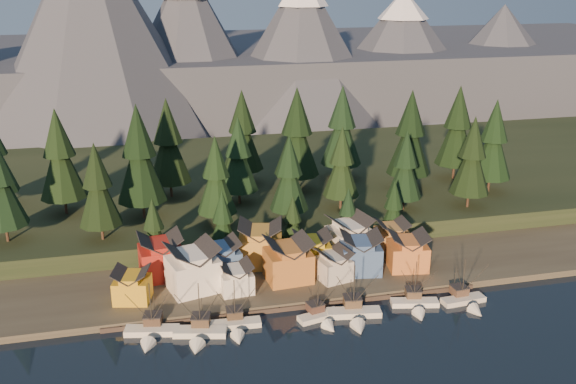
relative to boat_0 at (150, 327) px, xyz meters
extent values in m
plane|color=black|center=(30.36, -11.25, -2.18)|extent=(500.00, 500.00, 0.00)
cube|color=#373228|center=(30.36, 28.75, -1.43)|extent=(400.00, 50.00, 1.50)
cube|color=black|center=(30.36, 78.75, 0.82)|extent=(420.00, 100.00, 6.00)
cube|color=#3F342D|center=(30.36, 5.25, -1.68)|extent=(80.00, 4.00, 1.00)
cube|color=#464D5A|center=(30.36, 228.75, 12.82)|extent=(560.00, 160.00, 30.00)
cone|color=#464D5A|center=(-14.64, 168.75, 42.82)|extent=(100.00, 100.00, 90.00)
cone|color=#464D5A|center=(25.36, 186.75, 33.82)|extent=(80.00, 80.00, 72.00)
cone|color=#464D5A|center=(75.36, 174.75, 31.82)|extent=(84.00, 84.00, 68.00)
cone|color=#464D5A|center=(130.36, 190.75, 26.82)|extent=(92.00, 92.00, 58.00)
cone|color=white|center=(130.36, 190.75, 48.86)|extent=(25.76, 25.76, 13.92)
cone|color=#464D5A|center=(190.36, 198.75, 22.82)|extent=(88.00, 88.00, 50.00)
cube|color=silver|center=(0.24, 1.18, -1.81)|extent=(10.88, 5.18, 1.68)
cone|color=silver|center=(-0.91, -4.44, -1.81)|extent=(3.80, 4.13, 3.15)
cube|color=black|center=(0.24, 1.18, -2.44)|extent=(11.14, 5.28, 0.37)
cube|color=#463325|center=(0.62, 3.06, -0.18)|extent=(3.92, 3.76, 1.89)
cube|color=#292626|center=(0.62, 3.06, 0.86)|extent=(4.17, 4.00, 0.21)
cylinder|color=black|center=(0.37, 1.81, 3.70)|extent=(0.19, 0.19, 9.44)
cylinder|color=black|center=(1.06, 5.18, 1.28)|extent=(0.15, 0.15, 4.62)
cube|color=silver|center=(9.35, -1.52, -1.80)|extent=(10.71, 5.48, 1.72)
cone|color=silver|center=(8.07, -7.00, -1.80)|extent=(3.94, 4.14, 3.23)
cube|color=black|center=(9.35, -1.52, -2.45)|extent=(10.97, 5.59, 0.38)
cube|color=#4B3928|center=(9.78, 0.31, -0.14)|extent=(4.09, 3.93, 1.94)
cube|color=#292626|center=(9.78, 0.31, 0.94)|extent=(4.34, 4.18, 0.22)
cylinder|color=black|center=(9.49, -0.91, 3.84)|extent=(0.19, 0.19, 9.68)
cylinder|color=black|center=(10.27, 2.37, 1.37)|extent=(0.15, 0.15, 4.73)
cube|color=beige|center=(16.56, -0.06, -1.83)|extent=(10.25, 3.51, 1.58)
cone|color=beige|center=(16.25, -5.60, -1.83)|extent=(3.14, 3.61, 2.96)
cube|color=black|center=(16.56, -0.06, -2.42)|extent=(10.50, 3.57, 0.34)
cube|color=#423323|center=(16.66, 1.79, -0.31)|extent=(3.31, 3.12, 1.77)
cube|color=#292626|center=(16.66, 1.79, 0.68)|extent=(3.52, 3.33, 0.20)
cylinder|color=black|center=(16.59, 0.56, 3.34)|extent=(0.18, 0.18, 8.87)
cylinder|color=black|center=(16.77, 3.88, 1.07)|extent=(0.14, 0.14, 4.33)
cube|color=silver|center=(33.55, -1.05, -1.85)|extent=(9.16, 4.71, 1.52)
cone|color=silver|center=(34.61, -5.73, -1.85)|extent=(3.44, 3.54, 2.85)
cube|color=black|center=(33.55, -1.05, -2.42)|extent=(9.38, 4.80, 0.33)
cube|color=#4D3329|center=(33.19, 0.51, -0.38)|extent=(3.59, 3.45, 1.71)
cube|color=#292626|center=(33.19, 0.51, 0.57)|extent=(3.82, 3.67, 0.19)
cylinder|color=black|center=(33.43, -0.53, 3.13)|extent=(0.17, 0.17, 8.54)
cylinder|color=black|center=(32.79, 2.28, 0.95)|extent=(0.13, 0.13, 4.17)
cube|color=silver|center=(40.90, -1.45, -1.80)|extent=(11.49, 4.96, 1.74)
cone|color=silver|center=(39.95, -7.48, -1.80)|extent=(3.82, 4.26, 3.27)
cube|color=black|center=(40.90, -1.45, -2.45)|extent=(11.77, 5.05, 0.38)
cube|color=brown|center=(41.21, 0.56, -0.11)|extent=(3.95, 3.77, 1.96)
cube|color=#292626|center=(41.21, 0.56, 0.98)|extent=(4.20, 4.02, 0.22)
cylinder|color=black|center=(41.00, -0.78, 3.93)|extent=(0.20, 0.20, 9.81)
cylinder|color=black|center=(41.57, 2.84, 1.42)|extent=(0.15, 0.15, 4.80)
cube|color=white|center=(54.84, -0.32, -1.84)|extent=(10.36, 4.91, 1.55)
cone|color=white|center=(53.71, -5.67, -1.84)|extent=(3.56, 3.93, 2.91)
cube|color=black|center=(54.84, -0.32, -2.42)|extent=(10.60, 5.01, 0.34)
cube|color=brown|center=(55.21, 1.46, -0.33)|extent=(3.64, 3.49, 1.75)
cube|color=#292626|center=(55.21, 1.46, 0.64)|extent=(3.87, 3.72, 0.19)
cylinder|color=black|center=(54.96, 0.27, 3.26)|extent=(0.17, 0.17, 8.74)
cylinder|color=black|center=(55.64, 3.48, 1.03)|extent=(0.14, 0.14, 4.27)
cube|color=beige|center=(65.44, -1.64, -1.83)|extent=(9.77, 3.72, 1.59)
cone|color=beige|center=(65.86, -6.87, -1.83)|extent=(3.22, 3.49, 2.97)
cube|color=black|center=(65.44, -1.64, -2.43)|extent=(10.01, 3.79, 0.35)
cube|color=brown|center=(65.30, 0.11, -0.30)|extent=(3.40, 3.21, 1.78)
cube|color=#292626|center=(65.30, 0.11, 0.69)|extent=(3.61, 3.43, 0.20)
cylinder|color=black|center=(65.40, -1.05, 3.37)|extent=(0.18, 0.18, 8.92)
cylinder|color=black|center=(65.14, 2.09, 1.09)|extent=(0.14, 0.14, 4.36)
cube|color=gold|center=(-3.10, 12.81, 1.80)|extent=(8.47, 7.80, 4.96)
cube|color=gold|center=(-3.10, 12.81, 4.77)|extent=(5.28, 6.93, 1.01)
cube|color=white|center=(9.77, 14.77, 2.98)|extent=(12.03, 11.21, 7.31)
cube|color=white|center=(9.77, 14.77, 7.33)|extent=(7.56, 9.92, 1.42)
cube|color=silver|center=(18.65, 11.74, 1.57)|extent=(7.23, 6.81, 4.49)
cube|color=silver|center=(18.65, 11.74, 4.28)|extent=(4.19, 6.44, 0.95)
cube|color=#A9662B|center=(30.84, 14.57, 2.73)|extent=(10.25, 9.20, 6.81)
cube|color=#A9662B|center=(30.84, 14.57, 6.80)|extent=(5.91, 8.72, 1.36)
cube|color=beige|center=(40.74, 12.68, 1.73)|extent=(8.10, 8.10, 4.81)
cube|color=beige|center=(40.74, 12.68, 4.60)|extent=(5.12, 7.27, 0.95)
cube|color=#375484|center=(47.86, 14.65, 2.60)|extent=(9.97, 8.81, 6.56)
cube|color=#375484|center=(47.86, 14.65, 6.49)|extent=(5.99, 8.03, 1.25)
cube|color=#BE6931|center=(59.12, 13.98, 2.30)|extent=(9.73, 8.83, 5.95)
cube|color=#BE6931|center=(59.12, 13.98, 5.86)|extent=(5.86, 8.07, 1.22)
cube|color=maroon|center=(3.41, 22.58, 2.93)|extent=(10.09, 9.17, 7.23)
cube|color=maroon|center=(3.41, 22.58, 7.19)|extent=(5.92, 8.58, 1.31)
cube|color=#3C5C8E|center=(16.69, 19.79, 2.48)|extent=(8.63, 8.21, 6.32)
cube|color=#3C5C8E|center=(16.69, 19.79, 6.17)|extent=(5.14, 7.63, 1.09)
cube|color=#B17E2D|center=(26.34, 23.69, 3.04)|extent=(11.57, 10.46, 7.43)
cube|color=#B17E2D|center=(26.34, 23.69, 7.44)|extent=(7.19, 9.28, 1.39)
cube|color=gold|center=(37.69, 19.59, 2.26)|extent=(8.73, 7.36, 5.87)
cube|color=gold|center=(37.69, 19.59, 5.76)|extent=(4.99, 6.98, 1.17)
cube|color=silver|center=(48.04, 23.41, 2.90)|extent=(10.75, 9.97, 7.16)
cube|color=silver|center=(48.04, 23.41, 7.12)|extent=(6.67, 8.92, 1.29)
cube|color=#A7743B|center=(58.75, 22.76, 2.31)|extent=(7.71, 7.27, 5.97)
cube|color=#A7743B|center=(58.75, 22.76, 5.79)|extent=(4.40, 6.96, 1.03)
cylinder|color=#332319|center=(-31.64, 40.75, 6.09)|extent=(0.70, 0.70, 4.54)
cone|color=black|center=(-31.64, 40.75, 15.94)|extent=(11.11, 11.11, 15.65)
cylinder|color=#332319|center=(-19.64, 56.75, 6.32)|extent=(0.70, 0.70, 4.99)
cone|color=black|center=(-19.64, 56.75, 17.14)|extent=(12.21, 12.21, 17.20)
cone|color=black|center=(-19.64, 56.75, 26.02)|extent=(8.32, 8.32, 12.49)
cylinder|color=#332319|center=(-9.64, 36.75, 5.93)|extent=(0.70, 0.70, 4.22)
cone|color=black|center=(-9.64, 36.75, 15.07)|extent=(10.31, 10.31, 14.53)
cone|color=black|center=(-9.64, 36.75, 22.57)|extent=(7.03, 7.03, 10.55)
cylinder|color=#332319|center=(0.36, 48.75, 6.47)|extent=(0.70, 0.70, 5.30)
cone|color=black|center=(0.36, 48.75, 17.95)|extent=(12.95, 12.95, 18.25)
cone|color=black|center=(0.36, 48.75, 27.37)|extent=(8.83, 8.83, 13.25)
cylinder|color=#332319|center=(8.36, 63.75, 6.32)|extent=(0.70, 0.70, 4.99)
cone|color=black|center=(8.36, 63.75, 17.14)|extent=(12.21, 12.21, 17.20)
cone|color=black|center=(8.36, 63.75, 26.02)|extent=(8.32, 8.32, 12.49)
cylinder|color=#332319|center=(18.36, 38.75, 5.88)|extent=(0.70, 0.70, 4.12)
cone|color=black|center=(18.36, 38.75, 14.81)|extent=(10.08, 10.08, 14.20)
cone|color=black|center=(18.36, 38.75, 22.14)|extent=(6.87, 6.87, 10.30)
cylinder|color=#332319|center=(26.36, 53.75, 5.97)|extent=(0.70, 0.70, 4.30)
cone|color=black|center=(26.36, 53.75, 15.29)|extent=(10.52, 10.52, 14.82)
cone|color=black|center=(26.36, 53.75, 22.94)|extent=(7.17, 7.17, 10.76)
cylinder|color=#332319|center=(36.36, 36.75, 5.85)|extent=(0.70, 0.70, 4.06)
cone|color=black|center=(36.36, 36.75, 14.64)|extent=(9.92, 9.92, 13.98)
cone|color=black|center=(36.36, 36.75, 21.86)|extent=(6.76, 6.76, 10.14)
cylinder|color=#332319|center=(44.36, 60.75, 6.50)|extent=(0.70, 0.70, 5.35)
cone|color=black|center=(44.36, 60.75, 18.10)|extent=(13.09, 13.09, 18.44)
cone|color=black|center=(44.36, 60.75, 27.61)|extent=(8.92, 8.92, 13.38)
cylinder|color=#332319|center=(52.36, 43.75, 5.82)|extent=(0.70, 0.70, 4.00)
cone|color=black|center=(52.36, 43.75, 14.48)|extent=(9.77, 9.77, 13.77)
cone|color=black|center=(52.36, 43.75, 21.59)|extent=(6.66, 6.66, 9.99)
cylinder|color=#332319|center=(60.36, 68.75, 6.37)|extent=(0.70, 0.70, 5.09)
cone|color=black|center=(60.36, 68.75, 17.41)|extent=(12.45, 12.45, 17.55)
cone|color=black|center=(60.36, 68.75, 26.46)|extent=(8.49, 8.49, 12.74)
cylinder|color=#332319|center=(68.36, 38.75, 5.75)|extent=(0.70, 0.70, 3.85)
cone|color=black|center=(68.36, 38.75, 14.10)|extent=(9.42, 9.42, 13.28)
cone|color=black|center=(68.36, 38.75, 20.95)|extent=(6.42, 6.42, 9.64)
cylinder|color=#332319|center=(76.36, 54.75, 6.40)|extent=(0.70, 0.70, 5.16)
cone|color=black|center=(76.36, 54.75, 17.59)|extent=(12.62, 12.62, 17.79)
cone|color=black|center=(76.36, 54.75, 26.77)|extent=(8.61, 8.61, 12.91)
cylinder|color=#332319|center=(86.36, 36.75, 6.04)|extent=(0.70, 0.70, 4.43)
cone|color=black|center=(86.36, 36.75, 15.64)|extent=(10.83, 10.83, 15.26)
cone|color=black|center=(86.36, 36.75, 23.51)|extent=(7.38, 7.38, 11.08)
cylinder|color=#332319|center=(94.36, 60.75, 6.36)|extent=(0.70, 0.70, 5.07)
cone|color=black|center=(94.36, 60.75, 17.35)|extent=(12.40, 12.40, 17.48)
cone|color=black|center=(94.36, 60.75, 26.37)|extent=(8.46, 8.46, 12.69)
cylinder|color=#332319|center=(30.36, 70.75, 6.33)|extent=(0.70, 0.70, 5.01)
cone|color=black|center=(30.36, 70.75, 17.18)|extent=(12.24, 12.24, 17.25)
cone|color=black|center=(30.36, 70.75, 26.08)|extent=(8.35, 8.35, 12.52)
cylinder|color=#332319|center=(-37.64, 66.75, 6.11)|extent=(0.70, 0.70, 4.57)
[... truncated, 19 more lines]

